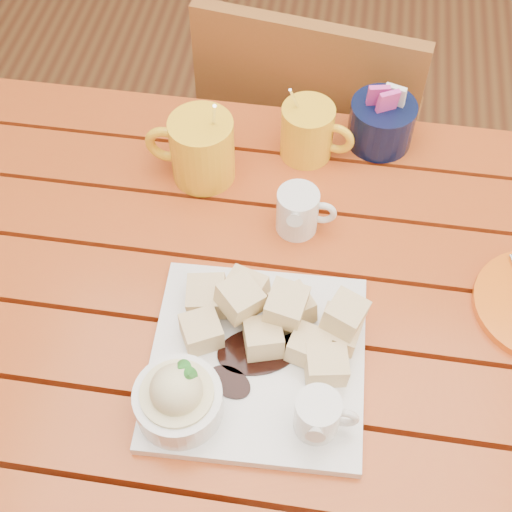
% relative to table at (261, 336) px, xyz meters
% --- Properties ---
extents(ground, '(5.00, 5.00, 0.00)m').
position_rel_table_xyz_m(ground, '(0.00, -0.00, -0.64)').
color(ground, brown).
rests_on(ground, ground).
extents(table, '(1.20, 0.79, 0.75)m').
position_rel_table_xyz_m(table, '(0.00, 0.00, 0.00)').
color(table, maroon).
rests_on(table, ground).
extents(dessert_plate, '(0.29, 0.29, 0.11)m').
position_rel_table_xyz_m(dessert_plate, '(-0.00, -0.12, 0.14)').
color(dessert_plate, white).
rests_on(dessert_plate, table).
extents(coffee_mug_left, '(0.14, 0.10, 0.17)m').
position_rel_table_xyz_m(coffee_mug_left, '(-0.13, 0.22, 0.17)').
color(coffee_mug_left, yellow).
rests_on(coffee_mug_left, table).
extents(coffee_mug_right, '(0.12, 0.08, 0.14)m').
position_rel_table_xyz_m(coffee_mug_right, '(0.03, 0.29, 0.16)').
color(coffee_mug_right, yellow).
rests_on(coffee_mug_right, table).
extents(cream_pitcher, '(0.09, 0.08, 0.08)m').
position_rel_table_xyz_m(cream_pitcher, '(0.04, 0.14, 0.15)').
color(cream_pitcher, white).
rests_on(cream_pitcher, table).
extents(sugar_caddy, '(0.11, 0.11, 0.12)m').
position_rel_table_xyz_m(sugar_caddy, '(0.15, 0.34, 0.15)').
color(sugar_caddy, black).
rests_on(sugar_caddy, table).
extents(chair_far, '(0.47, 0.47, 0.88)m').
position_rel_table_xyz_m(chair_far, '(0.03, 0.57, -0.15)').
color(chair_far, brown).
rests_on(chair_far, ground).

